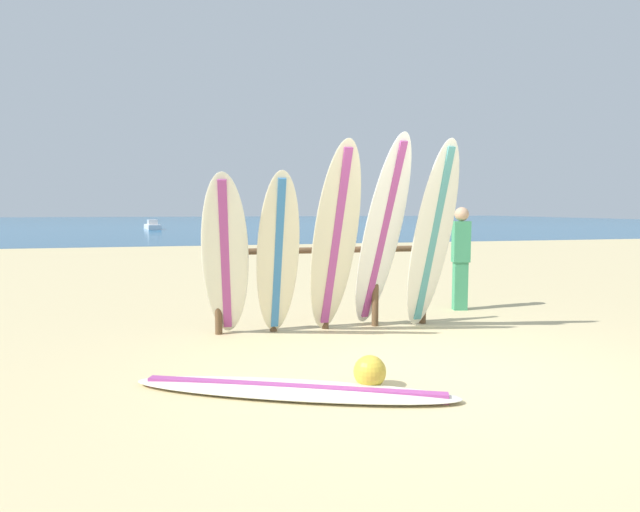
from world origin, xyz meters
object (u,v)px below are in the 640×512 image
Objects in this scene: surfboard_rack at (325,275)px; beachgoer_standing at (461,254)px; surfboard_leaning_far_left at (225,257)px; surfboard_leaning_center at (382,235)px; surfboard_leaning_center_right at (432,237)px; surfboard_lying_on_sand at (292,389)px; surfboard_leaning_left at (278,257)px; small_boat_offshore at (152,226)px; beach_ball at (370,372)px; surfboard_leaning_center_left at (335,240)px.

beachgoer_standing reaches higher than surfboard_rack.
surfboard_leaning_center is at bearing -0.00° from surfboard_leaning_far_left.
beachgoer_standing is at bearing 49.02° from surfboard_leaning_center_right.
surfboard_leaning_center_right is at bearing 40.95° from surfboard_lying_on_sand.
surfboard_leaning_left reaches higher than surfboard_rack.
beachgoer_standing is at bearing -78.18° from small_boat_offshore.
beachgoer_standing is at bearing 18.10° from surfboard_rack.
surfboard_leaning_center is (1.95, -0.00, 0.24)m from surfboard_leaning_far_left.
surfboard_lying_on_sand is (-1.51, -1.98, -1.19)m from surfboard_leaning_center.
surfboard_leaning_far_left is 1.25× the size of beachgoer_standing.
surfboard_leaning_center is at bearing -25.62° from surfboard_rack.
surfboard_lying_on_sand is (-0.85, -2.30, -0.67)m from surfboard_rack.
surfboard_leaning_center is (0.65, -0.31, 0.52)m from surfboard_rack.
surfboard_lying_on_sand is 1.76× the size of beachgoer_standing.
beach_ball is (-1.44, -1.86, -1.06)m from surfboard_leaning_center_right.
surfboard_rack is at bearing 32.72° from surfboard_leaning_left.
surfboard_leaning_center_left reaches higher than surfboard_leaning_far_left.
surfboard_leaning_left is 0.81× the size of surfboard_leaning_center.
surfboard_leaning_far_left is at bearing 119.41° from beach_ball.
surfboard_leaning_far_left reaches higher than beachgoer_standing.
small_boat_offshore is at bearing 96.07° from surfboard_lying_on_sand.
surfboard_leaning_left is 1.37m from surfboard_leaning_center.
surfboard_rack is 2.54m from surfboard_lying_on_sand.
surfboard_leaning_center_right reaches higher than surfboard_lying_on_sand.
surfboard_leaning_center_left is 2.62m from beachgoer_standing.
small_boat_offshore is (-7.12, 33.99, -0.62)m from beachgoer_standing.
surfboard_leaning_left is at bearing -11.82° from surfboard_leaning_far_left.
beachgoer_standing is 34.74m from small_boat_offshore.
surfboard_leaning_center is (0.64, 0.11, 0.05)m from surfboard_leaning_center_left.
surfboard_rack is at bearing 154.38° from surfboard_leaning_center.
surfboard_leaning_far_left is 0.99× the size of surfboard_leaning_left.
surfboard_leaning_center reaches higher than surfboard_leaning_far_left.
surfboard_leaning_center is at bearing 167.85° from surfboard_leaning_center_right.
surfboard_leaning_far_left is at bearing 175.16° from surfboard_leaning_center_left.
surfboard_lying_on_sand is 9.70× the size of beach_ball.
beachgoer_standing is 0.48× the size of small_boat_offshore.
small_boat_offshore is (-6.07, 35.20, -0.95)m from surfboard_leaning_center_right.
surfboard_leaning_center_left is at bearing 65.13° from surfboard_lying_on_sand.
surfboard_leaning_left is (0.61, -0.13, 0.01)m from surfboard_leaning_far_left.
surfboard_rack is 9.86× the size of beach_ball.
surfboard_leaning_left reaches higher than beachgoer_standing.
surfboard_leaning_far_left is at bearing -166.34° from surfboard_rack.
surfboard_leaning_center_left is 1.49× the size of beachgoer_standing.
surfboard_leaning_left reaches higher than beach_ball.
small_boat_offshore is at bearing 97.78° from surfboard_leaning_center_left.
small_boat_offshore is at bearing 95.70° from surfboard_leaning_far_left.
surfboard_leaning_center_right is 0.73× the size of small_boat_offshore.
surfboard_rack is 1.18× the size of surfboard_leaning_center_right.
surfboard_leaning_far_left is 0.81× the size of surfboard_leaning_center.
surfboard_leaning_center_left is 2.36m from surfboard_lying_on_sand.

